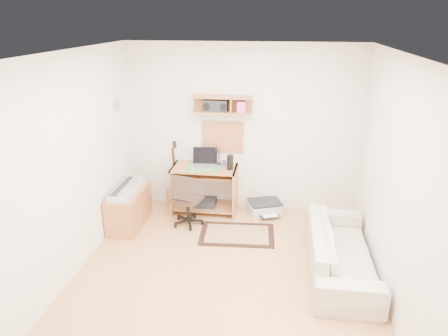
# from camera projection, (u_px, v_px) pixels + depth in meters

# --- Properties ---
(floor) EXTENTS (3.60, 4.00, 0.01)m
(floor) POSITION_uv_depth(u_px,v_px,m) (224.00, 277.00, 4.99)
(floor) COLOR tan
(floor) RESTS_ON ground
(ceiling) EXTENTS (3.60, 4.00, 0.01)m
(ceiling) POSITION_uv_depth(u_px,v_px,m) (224.00, 53.00, 4.09)
(ceiling) COLOR white
(ceiling) RESTS_ON ground
(back_wall) EXTENTS (3.60, 0.01, 2.60)m
(back_wall) POSITION_uv_depth(u_px,v_px,m) (242.00, 129.00, 6.40)
(back_wall) COLOR silver
(back_wall) RESTS_ON ground
(left_wall) EXTENTS (0.01, 4.00, 2.60)m
(left_wall) POSITION_uv_depth(u_px,v_px,m) (69.00, 168.00, 4.77)
(left_wall) COLOR silver
(left_wall) RESTS_ON ground
(right_wall) EXTENTS (0.01, 4.00, 2.60)m
(right_wall) POSITION_uv_depth(u_px,v_px,m) (396.00, 185.00, 4.30)
(right_wall) COLOR silver
(right_wall) RESTS_ON ground
(wall_shelf) EXTENTS (0.90, 0.25, 0.26)m
(wall_shelf) POSITION_uv_depth(u_px,v_px,m) (222.00, 105.00, 6.18)
(wall_shelf) COLOR #AE6D3D
(wall_shelf) RESTS_ON back_wall
(cork_board) EXTENTS (0.64, 0.03, 0.49)m
(cork_board) POSITION_uv_depth(u_px,v_px,m) (223.00, 137.00, 6.46)
(cork_board) COLOR #A87454
(cork_board) RESTS_ON back_wall
(wall_photo) EXTENTS (0.02, 0.20, 0.15)m
(wall_photo) POSITION_uv_depth(u_px,v_px,m) (117.00, 106.00, 6.02)
(wall_photo) COLOR #4C8CBF
(wall_photo) RESTS_ON left_wall
(desk) EXTENTS (1.00, 0.55, 0.75)m
(desk) POSITION_uv_depth(u_px,v_px,m) (205.00, 189.00, 6.53)
(desk) COLOR #AE6D3D
(desk) RESTS_ON floor
(laptop) EXTENTS (0.40, 0.40, 0.29)m
(laptop) POSITION_uv_depth(u_px,v_px,m) (204.00, 159.00, 6.33)
(laptop) COLOR silver
(laptop) RESTS_ON desk
(speaker) EXTENTS (0.10, 0.10, 0.23)m
(speaker) POSITION_uv_depth(u_px,v_px,m) (230.00, 162.00, 6.26)
(speaker) COLOR black
(speaker) RESTS_ON desk
(desk_lamp) EXTENTS (0.09, 0.09, 0.28)m
(desk_lamp) POSITION_uv_depth(u_px,v_px,m) (219.00, 156.00, 6.46)
(desk_lamp) COLOR black
(desk_lamp) RESTS_ON desk
(pencil_cup) EXTENTS (0.06, 0.06, 0.09)m
(pencil_cup) POSITION_uv_depth(u_px,v_px,m) (224.00, 163.00, 6.44)
(pencil_cup) COLOR #333D9A
(pencil_cup) RESTS_ON desk
(boombox) EXTENTS (0.35, 0.16, 0.18)m
(boombox) POSITION_uv_depth(u_px,v_px,m) (216.00, 106.00, 6.19)
(boombox) COLOR black
(boombox) RESTS_ON wall_shelf
(rug) EXTENTS (1.09, 0.77, 0.01)m
(rug) POSITION_uv_depth(u_px,v_px,m) (237.00, 234.00, 5.93)
(rug) COLOR tan
(rug) RESTS_ON floor
(task_chair) EXTENTS (0.52, 0.52, 0.83)m
(task_chair) POSITION_uv_depth(u_px,v_px,m) (188.00, 199.00, 6.10)
(task_chair) COLOR #31231D
(task_chair) RESTS_ON floor
(cabinet) EXTENTS (0.40, 0.90, 0.55)m
(cabinet) POSITION_uv_depth(u_px,v_px,m) (129.00, 208.00, 6.12)
(cabinet) COLOR #AE6D3D
(cabinet) RESTS_ON floor
(music_keyboard) EXTENTS (0.27, 0.85, 0.07)m
(music_keyboard) POSITION_uv_depth(u_px,v_px,m) (127.00, 189.00, 6.02)
(music_keyboard) COLOR #B2B5BA
(music_keyboard) RESTS_ON cabinet
(guitar) EXTENTS (0.29, 0.19, 1.09)m
(guitar) POSITION_uv_depth(u_px,v_px,m) (174.00, 175.00, 6.67)
(guitar) COLOR olive
(guitar) RESTS_ON floor
(waste_basket) EXTENTS (0.31, 0.31, 0.33)m
(waste_basket) POSITION_uv_depth(u_px,v_px,m) (129.00, 216.00, 6.13)
(waste_basket) COLOR white
(waste_basket) RESTS_ON floor
(printer) EXTENTS (0.61, 0.54, 0.19)m
(printer) POSITION_uv_depth(u_px,v_px,m) (265.00, 208.00, 6.57)
(printer) COLOR #A5A8AA
(printer) RESTS_ON floor
(sofa) EXTENTS (0.55, 1.88, 0.74)m
(sofa) POSITION_uv_depth(u_px,v_px,m) (341.00, 244.00, 4.99)
(sofa) COLOR #B8AA92
(sofa) RESTS_ON floor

